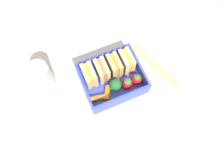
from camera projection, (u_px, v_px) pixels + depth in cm
name	position (u px, v px, depth cm)	size (l,w,h in cm)	color
ground_plane	(112.00, 83.00, 65.26)	(120.00, 120.00, 2.00)	beige
bento_tray	(112.00, 81.00, 63.78)	(16.96, 14.18, 1.20)	blue
bento_rim	(112.00, 77.00, 61.14)	(16.96, 14.18, 4.51)	blue
sandwich_left	(89.00, 75.00, 60.54)	(3.05, 5.57, 6.08)	beige
sandwich_center_left	(102.00, 70.00, 61.10)	(3.05, 5.57, 6.08)	#D9C47E
sandwich_center	(114.00, 66.00, 61.66)	(3.05, 5.57, 6.08)	tan
sandwich_center_right	(126.00, 61.00, 62.22)	(3.05, 5.57, 6.08)	beige
carrot_stick_far_left	(97.00, 98.00, 60.39)	(1.60, 1.60, 5.24)	orange
carrot_stick_left	(107.00, 93.00, 60.99)	(1.54, 1.54, 3.99)	orange
broccoli_floret	(116.00, 85.00, 60.02)	(3.24, 3.24, 4.30)	#83D267
strawberry_left	(127.00, 83.00, 61.10)	(3.15, 3.15, 3.75)	red
strawberry_far_left	(137.00, 79.00, 61.63)	(3.09, 3.09, 3.69)	red
chopstick_pair	(154.00, 64.00, 66.23)	(7.94, 17.71, 0.70)	tan
drinking_glass	(42.00, 76.00, 59.88)	(5.73, 5.73, 9.53)	silver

